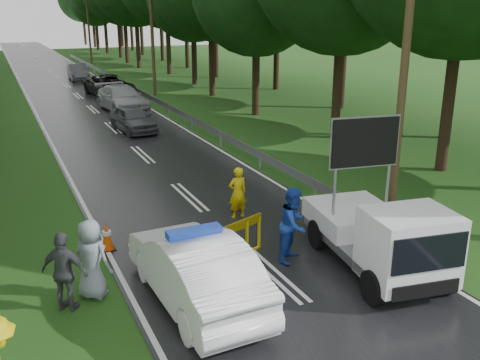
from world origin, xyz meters
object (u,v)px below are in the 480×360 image
civilian (294,224)px  queue_car_third (110,86)px  queue_car_first (133,119)px  queue_car_second (122,98)px  police_sedan (195,269)px  barrier (228,235)px  officer (238,193)px  work_truck (382,235)px  queue_car_fourth (78,72)px

civilian → queue_car_third: (1.32, 28.33, -0.19)m
queue_car_first → queue_car_second: queue_car_second is taller
queue_car_second → police_sedan: bearing=-105.1°
barrier → police_sedan: bearing=-156.0°
officer → civilian: bearing=90.4°
queue_car_third → officer: bearing=-99.3°
officer → queue_car_second: officer is taller
queue_car_first → queue_car_third: queue_car_third is taller
queue_car_first → civilian: bearing=-96.4°
barrier → civilian: size_ratio=1.19×
work_truck → barrier: (-3.11, 1.97, -0.20)m
work_truck → queue_car_first: bearing=104.1°
officer → work_truck: bearing=108.2°
barrier → queue_car_second: queue_car_second is taller
barrier → queue_car_third: size_ratio=0.42×
work_truck → queue_car_second: (-0.72, 23.80, -0.20)m
barrier → queue_car_second: 21.96m
work_truck → barrier: work_truck is taller
queue_car_third → police_sedan: bearing=-104.3°
barrier → queue_car_first: bearing=62.8°
queue_car_second → queue_car_fourth: (-0.15, 16.40, -0.07)m
civilian → queue_car_second: size_ratio=0.36×
work_truck → officer: (-1.63, 4.63, -0.17)m
police_sedan → civilian: civilian is taller
queue_car_first → queue_car_fourth: bearing=81.7°
queue_car_second → queue_car_fourth: size_ratio=1.24×
civilian → queue_car_third: size_ratio=0.35×
work_truck → barrier: 3.69m
officer → queue_car_second: (0.91, 19.18, -0.03)m
queue_car_first → work_truck: bearing=-91.5°
barrier → civilian: (1.57, -0.50, 0.20)m
officer → civilian: 3.16m
officer → queue_car_third: 25.22m
work_truck → queue_car_first: (-1.56, 17.77, -0.31)m
barrier → officer: 3.04m
work_truck → queue_car_fourth: size_ratio=1.11×
police_sedan → officer: police_sedan is taller
work_truck → queue_car_first: 17.84m
civilian → queue_car_first: (-0.02, 16.30, -0.30)m
queue_car_first → queue_car_fourth: queue_car_fourth is taller
police_sedan → queue_car_second: police_sedan is taller
police_sedan → queue_car_third: (4.24, 29.22, -0.02)m
civilian → queue_car_second: civilian is taller
barrier → queue_car_first: 15.88m
police_sedan → barrier: bearing=-136.6°
barrier → queue_car_first: queue_car_first is taller
work_truck → officer: 4.91m
barrier → queue_car_fourth: size_ratio=0.54×
barrier → queue_car_second: bearing=62.2°
queue_car_first → barrier: bearing=-102.1°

